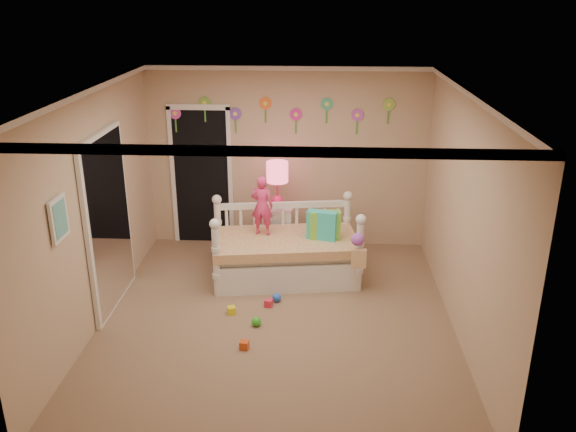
# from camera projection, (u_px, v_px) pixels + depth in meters

# --- Properties ---
(floor) EXTENTS (4.00, 4.50, 0.01)m
(floor) POSITION_uv_depth(u_px,v_px,m) (277.00, 319.00, 6.82)
(floor) COLOR #7F684C
(floor) RESTS_ON ground
(ceiling) EXTENTS (4.00, 4.50, 0.01)m
(ceiling) POSITION_uv_depth(u_px,v_px,m) (275.00, 92.00, 5.89)
(ceiling) COLOR white
(ceiling) RESTS_ON floor
(back_wall) EXTENTS (4.00, 0.01, 2.60)m
(back_wall) POSITION_uv_depth(u_px,v_px,m) (287.00, 159.00, 8.46)
(back_wall) COLOR tan
(back_wall) RESTS_ON floor
(left_wall) EXTENTS (0.01, 4.50, 2.60)m
(left_wall) POSITION_uv_depth(u_px,v_px,m) (93.00, 210.00, 6.46)
(left_wall) COLOR tan
(left_wall) RESTS_ON floor
(right_wall) EXTENTS (0.01, 4.50, 2.60)m
(right_wall) POSITION_uv_depth(u_px,v_px,m) (464.00, 217.00, 6.26)
(right_wall) COLOR tan
(right_wall) RESTS_ON floor
(crown_molding) EXTENTS (4.00, 4.50, 0.06)m
(crown_molding) POSITION_uv_depth(u_px,v_px,m) (275.00, 95.00, 5.90)
(crown_molding) COLOR white
(crown_molding) RESTS_ON ceiling
(daybed) EXTENTS (1.99, 1.25, 1.01)m
(daybed) POSITION_uv_depth(u_px,v_px,m) (286.00, 241.00, 7.66)
(daybed) COLOR white
(daybed) RESTS_ON floor
(pillow_turquoise) EXTENTS (0.40, 0.22, 0.38)m
(pillow_turquoise) POSITION_uv_depth(u_px,v_px,m) (322.00, 225.00, 7.53)
(pillow_turquoise) COLOR #25B9A5
(pillow_turquoise) RESTS_ON daybed
(pillow_lime) EXTENTS (0.40, 0.16, 0.37)m
(pillow_lime) POSITION_uv_depth(u_px,v_px,m) (325.00, 225.00, 7.55)
(pillow_lime) COLOR #7ACC3E
(pillow_lime) RESTS_ON daybed
(child) EXTENTS (0.32, 0.23, 0.79)m
(child) POSITION_uv_depth(u_px,v_px,m) (262.00, 206.00, 7.61)
(child) COLOR #EC3575
(child) RESTS_ON daybed
(nightstand) EXTENTS (0.45, 0.36, 0.71)m
(nightstand) POSITION_uv_depth(u_px,v_px,m) (278.00, 231.00, 8.39)
(nightstand) COLOR white
(nightstand) RESTS_ON floor
(table_lamp) EXTENTS (0.30, 0.30, 0.66)m
(table_lamp) POSITION_uv_depth(u_px,v_px,m) (277.00, 178.00, 8.11)
(table_lamp) COLOR #D71C5B
(table_lamp) RESTS_ON nightstand
(closet_doorway) EXTENTS (0.90, 0.04, 2.07)m
(closet_doorway) POSITION_uv_depth(u_px,v_px,m) (201.00, 175.00, 8.60)
(closet_doorway) COLOR black
(closet_doorway) RESTS_ON back_wall
(flower_decals) EXTENTS (3.40, 0.02, 0.50)m
(flower_decals) POSITION_uv_depth(u_px,v_px,m) (281.00, 114.00, 8.22)
(flower_decals) COLOR #B2668C
(flower_decals) RESTS_ON back_wall
(mirror_closet) EXTENTS (0.07, 1.30, 2.10)m
(mirror_closet) POSITION_uv_depth(u_px,v_px,m) (109.00, 222.00, 6.82)
(mirror_closet) COLOR white
(mirror_closet) RESTS_ON left_wall
(wall_picture) EXTENTS (0.05, 0.34, 0.42)m
(wall_picture) POSITION_uv_depth(u_px,v_px,m) (59.00, 219.00, 5.53)
(wall_picture) COLOR white
(wall_picture) RESTS_ON left_wall
(hanging_bag) EXTENTS (0.20, 0.16, 0.36)m
(hanging_bag) POSITION_uv_depth(u_px,v_px,m) (357.00, 252.00, 7.09)
(hanging_bag) COLOR beige
(hanging_bag) RESTS_ON daybed
(toy_scatter) EXTENTS (0.87, 1.34, 0.11)m
(toy_scatter) POSITION_uv_depth(u_px,v_px,m) (263.00, 315.00, 6.81)
(toy_scatter) COLOR #996666
(toy_scatter) RESTS_ON floor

